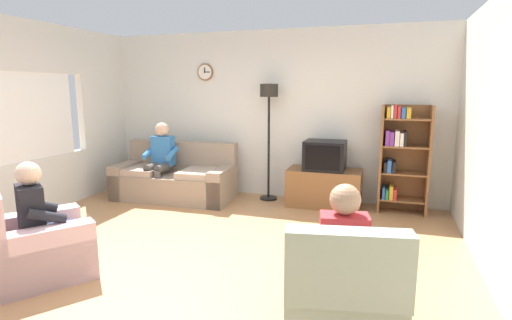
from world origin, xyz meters
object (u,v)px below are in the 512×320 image
(tv_stand, at_px, (324,188))
(bookshelf, at_px, (401,155))
(person_in_right_armchair, at_px, (342,249))
(couch, at_px, (175,180))
(person_on_couch, at_px, (160,157))
(person_in_left_armchair, at_px, (43,214))
(armchair_near_bookshelf, at_px, (341,294))
(floor_lamp, at_px, (269,110))
(armchair_near_window, at_px, (35,248))
(tv, at_px, (325,155))

(tv_stand, distance_m, bookshelf, 1.21)
(tv_stand, height_order, person_in_right_armchair, person_in_right_armchair)
(couch, height_order, person_on_couch, person_on_couch)
(bookshelf, bearing_deg, person_in_left_armchair, -135.57)
(tv_stand, relative_size, person_in_left_armchair, 0.98)
(person_on_couch, bearing_deg, armchair_near_bookshelf, -40.36)
(floor_lamp, xyz_separation_m, armchair_near_window, (-1.32, -3.29, -1.16))
(tv, height_order, armchair_near_window, tv)
(bookshelf, relative_size, person_in_right_armchair, 1.39)
(armchair_near_bookshelf, bearing_deg, person_in_left_armchair, 179.45)
(floor_lamp, distance_m, person_on_couch, 1.90)
(floor_lamp, height_order, person_in_left_armchair, floor_lamp)
(person_on_couch, xyz_separation_m, person_in_left_armchair, (0.39, -2.68, -0.09))
(floor_lamp, bearing_deg, tv, -7.69)
(couch, xyz_separation_m, armchair_near_window, (0.14, -2.86, -0.02))
(couch, height_order, person_in_left_armchair, person_in_left_armchair)
(armchair_near_window, bearing_deg, armchair_near_bookshelf, 0.93)
(tv_stand, xyz_separation_m, person_in_left_armchair, (-2.18, -3.12, 0.32))
(tv, bearing_deg, floor_lamp, 172.31)
(bookshelf, height_order, floor_lamp, floor_lamp)
(tv, bearing_deg, tv_stand, 90.00)
(armchair_near_window, bearing_deg, person_on_couch, 96.94)
(couch, xyz_separation_m, floor_lamp, (1.46, 0.43, 1.14))
(tv_stand, xyz_separation_m, floor_lamp, (-0.91, 0.10, 1.17))
(couch, bearing_deg, tv_stand, 7.98)
(person_in_left_armchair, bearing_deg, armchair_near_bookshelf, -0.55)
(person_in_right_armchair, bearing_deg, tv_stand, 101.01)
(floor_lamp, relative_size, person_on_couch, 1.49)
(armchair_near_window, bearing_deg, person_in_left_armchair, 55.01)
(tv_stand, distance_m, floor_lamp, 1.48)
(armchair_near_bookshelf, xyz_separation_m, person_in_left_armchair, (-2.80, 0.03, 0.32))
(person_on_couch, bearing_deg, tv_stand, 9.77)
(armchair_near_window, xyz_separation_m, person_in_left_armchair, (0.05, 0.07, 0.32))
(bookshelf, height_order, armchair_near_bookshelf, bookshelf)
(tv_stand, bearing_deg, person_on_couch, -170.23)
(armchair_near_bookshelf, relative_size, person_on_couch, 0.82)
(tv_stand, distance_m, armchair_near_window, 3.90)
(bookshelf, height_order, person_in_left_armchair, bookshelf)
(tv_stand, height_order, person_on_couch, person_on_couch)
(bookshelf, distance_m, person_in_right_armchair, 3.18)
(tv_stand, relative_size, armchair_near_window, 0.93)
(bookshelf, bearing_deg, person_in_right_armchair, -98.63)
(couch, relative_size, bookshelf, 1.25)
(tv, height_order, floor_lamp, floor_lamp)
(bookshelf, bearing_deg, couch, -173.33)
(tv_stand, xyz_separation_m, armchair_near_window, (-2.24, -3.19, 0.00))
(bookshelf, xyz_separation_m, person_on_couch, (-3.64, -0.51, -0.14))
(couch, xyz_separation_m, tv, (2.37, 0.31, 0.48))
(armchair_near_bookshelf, bearing_deg, person_in_right_armchair, 101.02)
(floor_lamp, xyz_separation_m, person_in_right_armchair, (1.51, -3.16, -0.85))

